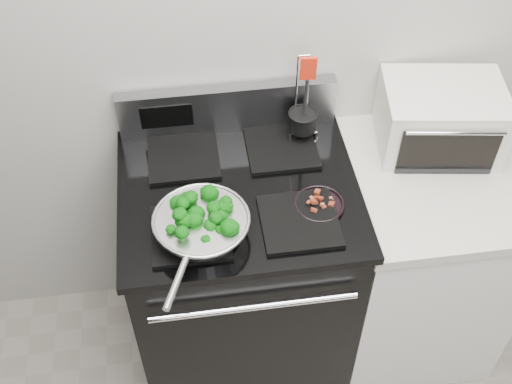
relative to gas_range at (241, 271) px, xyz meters
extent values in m
cube|color=#B3B0AA|center=(0.30, 0.34, 0.86)|extent=(4.00, 0.02, 2.70)
cube|color=black|center=(0.00, 0.00, -0.03)|extent=(0.76, 0.66, 0.92)
cube|color=black|center=(0.00, 0.00, 0.45)|extent=(0.79, 0.69, 0.03)
cube|color=#99999E|center=(0.00, 0.30, 0.55)|extent=(0.76, 0.05, 0.18)
cube|color=black|center=(-0.17, -0.17, 0.47)|extent=(0.24, 0.24, 0.01)
cube|color=black|center=(0.17, -0.17, 0.47)|extent=(0.24, 0.24, 0.01)
cube|color=black|center=(-0.17, 0.17, 0.47)|extent=(0.24, 0.24, 0.01)
cube|color=black|center=(0.17, 0.17, 0.47)|extent=(0.24, 0.24, 0.01)
cube|color=white|center=(0.68, 0.00, -0.05)|extent=(0.60, 0.66, 0.88)
cube|color=beige|center=(0.68, 0.00, 0.41)|extent=(0.62, 0.68, 0.04)
torus|color=silver|center=(-0.13, -0.18, 0.53)|extent=(0.30, 0.30, 0.01)
cylinder|color=silver|center=(-0.22, -0.40, 0.53)|extent=(0.08, 0.17, 0.02)
cylinder|color=black|center=(0.25, -0.11, 0.47)|extent=(0.16, 0.16, 0.01)
cylinder|color=black|center=(0.25, 0.21, 0.54)|extent=(0.10, 0.10, 0.07)
cylinder|color=black|center=(0.25, 0.21, 0.63)|extent=(0.01, 0.01, 0.21)
cube|color=red|center=(0.25, 0.21, 0.77)|extent=(0.05, 0.01, 0.09)
cube|color=silver|center=(0.72, 0.15, 0.55)|extent=(0.45, 0.36, 0.23)
cube|color=black|center=(0.72, 0.00, 0.54)|extent=(0.32, 0.06, 0.16)
camera|label=1|loc=(-0.15, -1.44, 1.99)|focal=45.00mm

